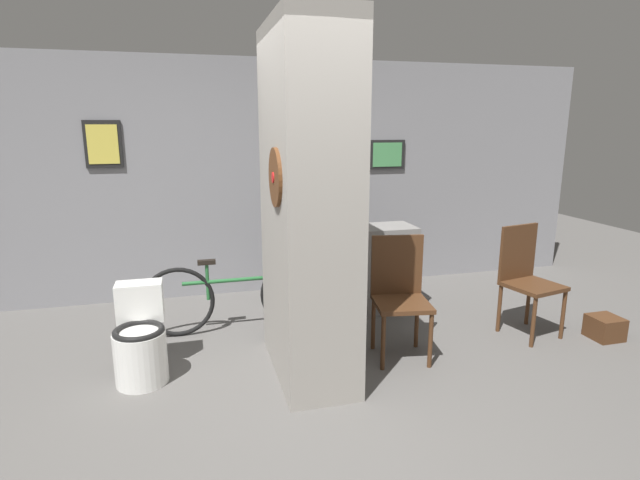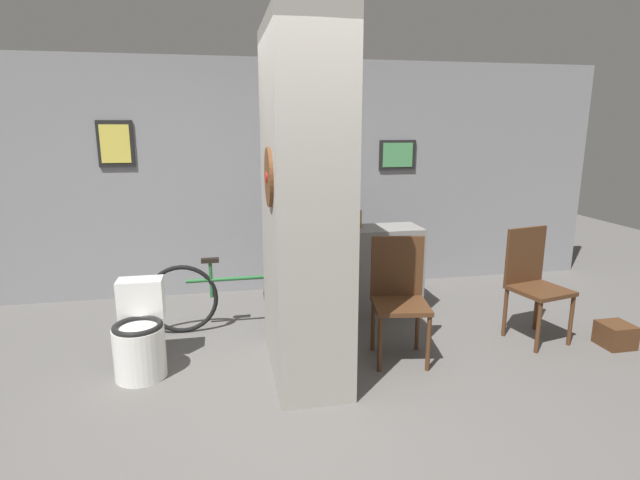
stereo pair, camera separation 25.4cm
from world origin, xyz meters
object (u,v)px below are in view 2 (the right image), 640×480
(chair_near_pillar, at_px, (399,293))
(chair_by_doorway, at_px, (533,279))
(toilet, at_px, (140,337))
(bottle_tall, at_px, (358,218))
(bicycle, at_px, (241,294))

(chair_near_pillar, distance_m, chair_by_doorway, 1.31)
(toilet, relative_size, chair_by_doorway, 0.70)
(chair_near_pillar, height_order, bottle_tall, bottle_tall)
(chair_by_doorway, distance_m, bicycle, 2.66)
(toilet, relative_size, bottle_tall, 2.54)
(chair_near_pillar, bearing_deg, bicycle, 155.48)
(chair_by_doorway, relative_size, bottle_tall, 3.61)
(bicycle, bearing_deg, chair_by_doorway, -15.63)
(bottle_tall, bearing_deg, toilet, -154.24)
(chair_near_pillar, relative_size, chair_by_doorway, 1.00)
(toilet, distance_m, bottle_tall, 2.32)
(chair_by_doorway, distance_m, bottle_tall, 1.72)
(chair_by_doorway, bearing_deg, bicycle, 151.90)
(toilet, distance_m, chair_near_pillar, 2.07)
(chair_near_pillar, xyz_separation_m, bicycle, (-1.25, 0.84, -0.21))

